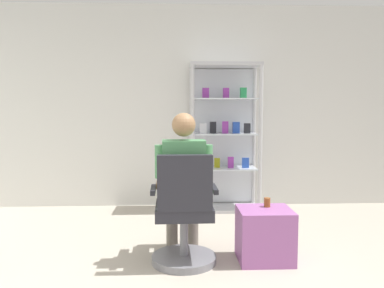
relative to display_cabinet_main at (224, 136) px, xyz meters
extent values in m
cube|color=silver|center=(-0.40, 0.24, 0.39)|extent=(6.00, 0.10, 2.70)
cylinder|color=#B7B7BC|center=(-0.42, -0.26, -0.01)|extent=(0.05, 0.05, 1.90)
cylinder|color=#B7B7BC|center=(0.43, -0.26, -0.01)|extent=(0.05, 0.05, 1.90)
cylinder|color=#B7B7BC|center=(-0.42, 0.14, -0.01)|extent=(0.05, 0.05, 1.90)
cylinder|color=#B7B7BC|center=(0.43, 0.14, -0.01)|extent=(0.05, 0.05, 1.90)
cube|color=#B7B7BC|center=(0.00, -0.06, 0.92)|extent=(0.90, 0.45, 0.04)
cube|color=#B7B7BC|center=(0.00, -0.06, -0.94)|extent=(0.90, 0.45, 0.04)
cube|color=silver|center=(0.00, 0.15, -0.01)|extent=(0.84, 0.02, 1.80)
cube|color=silver|center=(0.00, -0.06, -0.41)|extent=(0.82, 0.39, 0.02)
cube|color=purple|center=(-0.28, -0.10, -0.32)|extent=(0.08, 0.04, 0.16)
cube|color=#999919|center=(-0.09, -0.05, -0.34)|extent=(0.08, 0.05, 0.12)
cube|color=purple|center=(0.08, -0.08, -0.33)|extent=(0.07, 0.05, 0.14)
cube|color=#264CB2|center=(0.27, -0.10, -0.34)|extent=(0.09, 0.04, 0.13)
cube|color=silver|center=(0.00, -0.06, 0.04)|extent=(0.82, 0.39, 0.02)
cube|color=silver|center=(-0.28, -0.07, 0.11)|extent=(0.09, 0.05, 0.13)
cube|color=black|center=(-0.15, -0.05, 0.12)|extent=(0.08, 0.05, 0.15)
cube|color=purple|center=(0.01, -0.07, 0.12)|extent=(0.08, 0.05, 0.15)
cube|color=#264CB2|center=(0.15, -0.04, 0.12)|extent=(0.09, 0.05, 0.14)
cube|color=black|center=(0.29, -0.10, 0.11)|extent=(0.09, 0.05, 0.13)
cube|color=silver|center=(0.00, -0.06, 0.49)|extent=(0.82, 0.39, 0.02)
cube|color=purple|center=(-0.25, -0.08, 0.56)|extent=(0.09, 0.04, 0.13)
cube|color=purple|center=(0.01, -0.09, 0.56)|extent=(0.08, 0.05, 0.13)
cube|color=#268C4C|center=(0.24, -0.02, 0.56)|extent=(0.08, 0.05, 0.14)
cylinder|color=slate|center=(-0.56, -1.81, -0.93)|extent=(0.56, 0.56, 0.06)
cylinder|color=slate|center=(-0.56, -1.81, -0.73)|extent=(0.07, 0.07, 0.41)
cube|color=#26262D|center=(-0.56, -1.81, -0.50)|extent=(0.49, 0.49, 0.10)
cube|color=#26262D|center=(-0.56, -2.02, -0.23)|extent=(0.44, 0.09, 0.45)
cube|color=#26262D|center=(-0.30, -1.81, -0.32)|extent=(0.05, 0.30, 0.04)
cube|color=#26262D|center=(-0.82, -1.82, -0.32)|extent=(0.05, 0.30, 0.04)
cylinder|color=slate|center=(-0.47, -1.61, -0.40)|extent=(0.15, 0.40, 0.14)
cylinder|color=slate|center=(-0.47, -1.41, -0.68)|extent=(0.11, 0.11, 0.56)
cylinder|color=slate|center=(-0.67, -1.61, -0.40)|extent=(0.15, 0.40, 0.14)
cylinder|color=slate|center=(-0.67, -1.41, -0.68)|extent=(0.11, 0.11, 0.56)
cube|color=#4C8C59|center=(-0.56, -1.81, -0.15)|extent=(0.36, 0.23, 0.50)
sphere|color=#99704C|center=(-0.56, -1.81, 0.23)|extent=(0.20, 0.20, 0.20)
cylinder|color=#4C8C59|center=(-0.36, -1.81, -0.08)|extent=(0.09, 0.09, 0.28)
cylinder|color=#99704C|center=(-0.37, -1.63, -0.30)|extent=(0.09, 0.30, 0.08)
cylinder|color=#4C8C59|center=(-0.76, -1.82, -0.08)|extent=(0.09, 0.09, 0.28)
cylinder|color=#99704C|center=(-0.77, -1.64, -0.30)|extent=(0.09, 0.30, 0.08)
cube|color=#9E599E|center=(0.14, -1.80, -0.73)|extent=(0.46, 0.41, 0.46)
cylinder|color=brown|center=(0.18, -1.72, -0.46)|extent=(0.06, 0.06, 0.08)
camera|label=1|loc=(-0.62, -5.06, 0.36)|focal=36.31mm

